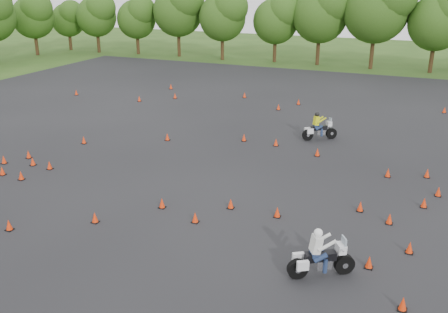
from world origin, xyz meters
name	(u,v)px	position (x,y,z in m)	size (l,w,h in m)	color
ground	(190,209)	(0.00, 0.00, 0.00)	(140.00, 140.00, 0.00)	#2D5119
asphalt_pad	(238,165)	(0.00, 6.00, 0.01)	(62.00, 62.00, 0.00)	black
treeline	(364,32)	(2.34, 34.93, 4.64)	(87.39, 32.19, 11.11)	#2B4C15
traffic_cones	(239,170)	(0.53, 4.79, 0.23)	(36.60, 32.93, 0.45)	red
rider_yellow	(320,126)	(3.16, 12.37, 0.90)	(2.33, 0.71, 1.80)	#BFC411
rider_white	(322,252)	(6.62, -2.99, 0.95)	(2.45, 0.75, 1.89)	silver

